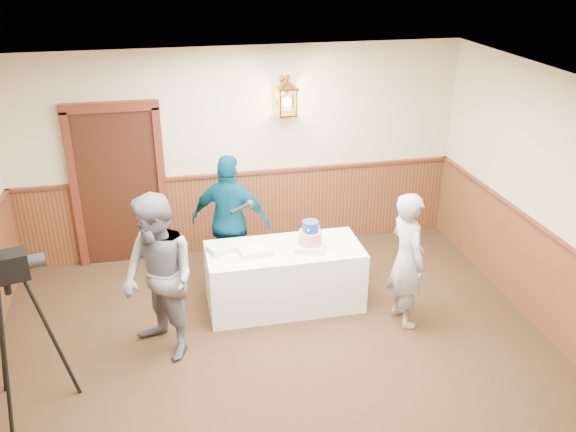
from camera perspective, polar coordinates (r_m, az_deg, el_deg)
name	(u,v)px	position (r m, az deg, el deg)	size (l,w,h in m)	color
ground	(299,417)	(5.89, 1.00, -18.31)	(7.00, 7.00, 0.00)	black
room_shell	(282,249)	(5.36, -0.55, -3.06)	(6.02, 7.02, 2.81)	#C4B293
display_table	(284,277)	(7.21, -0.34, -5.69)	(1.80, 0.80, 0.75)	white
tiered_cake	(310,238)	(6.97, 2.10, -2.07)	(0.42, 0.42, 0.34)	beige
sheet_cake_yellow	(255,251)	(6.91, -3.12, -3.27)	(0.36, 0.27, 0.07)	#ECE78D
sheet_cake_green	(221,249)	(6.99, -6.28, -3.06)	(0.29, 0.23, 0.07)	#B5DF9D
interviewer	(159,279)	(6.29, -11.98, -5.75)	(1.58, 1.09, 1.78)	slate
baker	(407,260)	(6.83, 11.07, -4.04)	(0.58, 0.38, 1.58)	gray
assistant_p	(231,222)	(7.48, -5.38, -0.54)	(1.00, 0.41, 1.70)	#043349
tv_camera_rig	(20,343)	(6.03, -23.80, -10.84)	(0.63, 0.59, 1.61)	black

